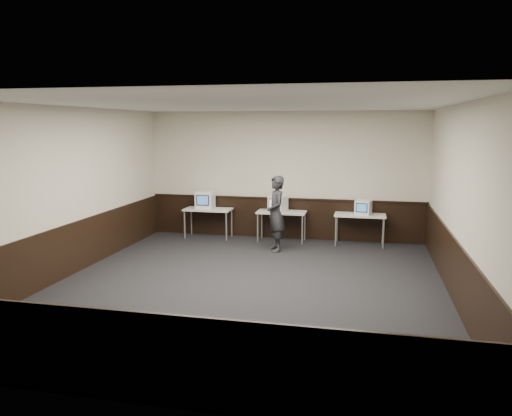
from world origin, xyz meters
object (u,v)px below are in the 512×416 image
at_px(desk_center, 282,214).
at_px(desk_right, 360,217).
at_px(desk_left, 208,211).
at_px(person, 276,214).
at_px(emac_left, 205,200).
at_px(emac_center, 278,203).
at_px(emac_right, 363,207).

height_order(desk_center, desk_right, same).
bearing_deg(desk_left, desk_right, 0.00).
distance_m(desk_left, person, 2.18).
xyz_separation_m(emac_left, emac_center, (1.89, -0.01, -0.03)).
xyz_separation_m(emac_right, person, (-1.93, -0.94, -0.06)).
distance_m(desk_center, emac_center, 0.28).
distance_m(desk_right, emac_right, 0.26).
xyz_separation_m(desk_left, emac_left, (-0.08, 0.03, 0.29)).
height_order(desk_right, person, person).
bearing_deg(desk_center, desk_right, 0.00).
relative_size(desk_left, emac_center, 2.42).
bearing_deg(emac_left, desk_left, -20.49).
bearing_deg(emac_right, person, -142.92).
relative_size(desk_left, emac_left, 2.45).
xyz_separation_m(desk_center, emac_right, (1.97, -0.05, 0.25)).
distance_m(desk_left, emac_center, 1.82).
distance_m(desk_left, desk_right, 3.80).
relative_size(desk_center, emac_right, 2.77).
relative_size(desk_left, emac_right, 2.77).
bearing_deg(person, emac_left, -140.59).
xyz_separation_m(desk_left, person, (1.94, -0.99, 0.18)).
distance_m(emac_right, person, 2.15).
bearing_deg(person, desk_center, 158.23).
relative_size(desk_left, person, 0.69).
bearing_deg(desk_right, emac_center, 179.51).
distance_m(desk_right, emac_center, 2.01).
bearing_deg(person, desk_left, -140.94).
bearing_deg(emac_center, emac_left, -163.63).
bearing_deg(emac_center, desk_center, 6.58).
relative_size(emac_center, emac_right, 1.14).
bearing_deg(desk_left, emac_left, 161.84).
distance_m(emac_left, emac_center, 1.89).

